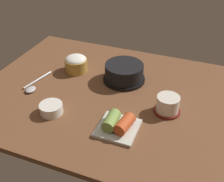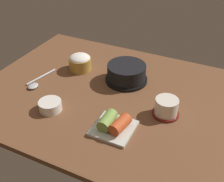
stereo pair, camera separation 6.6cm
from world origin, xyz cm
name	(u,v)px [view 1 (the left image)]	position (x,y,z in cm)	size (l,w,h in cm)	color
dining_table	(109,96)	(0.00, 0.00, 1.00)	(100.00, 76.00, 2.00)	brown
stone_pot	(124,72)	(2.16, 11.06, 5.72)	(17.05, 17.05, 7.25)	black
rice_bowl	(76,63)	(-19.42, 10.74, 5.68)	(9.57, 9.57, 7.16)	#B78C38
tea_cup_with_saucer	(168,105)	(22.91, -2.88, 5.19)	(9.22, 9.22, 6.38)	maroon
kimchi_plate	(118,124)	(10.06, -17.50, 4.07)	(12.82, 12.82, 5.12)	silver
side_bowl_near	(51,108)	(-14.36, -17.92, 3.92)	(8.02, 8.02, 3.58)	white
spoon	(33,86)	(-29.39, -7.16, 2.62)	(5.52, 17.12, 1.35)	#B7B7BC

